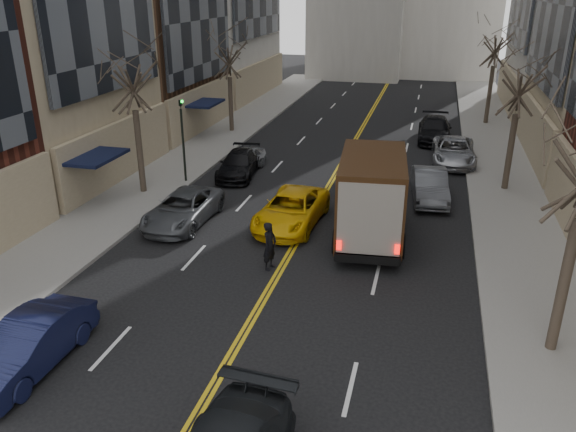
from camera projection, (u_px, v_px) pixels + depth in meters
name	position (u px, v px, depth m)	size (l,w,h in m)	color
sidewalk_left	(196.00, 154.00, 34.51)	(4.00, 66.00, 0.15)	slate
sidewalk_right	(504.00, 177.00, 30.34)	(4.00, 66.00, 0.15)	slate
tree_lf_mid	(130.00, 59.00, 25.71)	(3.20, 3.20, 8.91)	#382D23
tree_lf_far	(228.00, 44.00, 37.55)	(3.20, 3.20, 8.12)	#382D23
tree_rt_mid	(523.00, 67.00, 26.26)	(3.20, 3.20, 8.32)	#382D23
tree_rt_far	(498.00, 30.00, 39.45)	(3.20, 3.20, 9.11)	#382D23
traffic_signal	(182.00, 131.00, 28.62)	(0.29, 0.26, 4.70)	black
ups_truck	(372.00, 196.00, 22.71)	(3.17, 6.82, 3.63)	black
taxi	(291.00, 210.00, 24.30)	(2.38, 5.17, 1.44)	#E3AC09
pedestrian	(270.00, 246.00, 20.47)	(0.67, 0.44, 1.84)	black
parked_lf_b	(29.00, 345.00, 15.20)	(1.51, 4.34, 1.43)	#111535
parked_lf_c	(183.00, 209.00, 24.49)	(2.25, 4.87, 1.35)	#494B50
parked_lf_d	(239.00, 164.00, 30.63)	(1.84, 4.52, 1.31)	black
parked_lf_e	(243.00, 160.00, 31.30)	(1.54, 3.82, 1.30)	#A7AAAF
parked_rt_a	(430.00, 186.00, 27.16)	(1.55, 4.44, 1.46)	#4E5156
parked_rt_b	(454.00, 151.00, 32.77)	(2.40, 5.21, 1.45)	#A1A3A9
parked_rt_c	(435.00, 129.00, 37.49)	(2.13, 5.25, 1.52)	black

